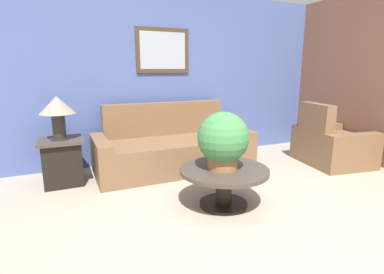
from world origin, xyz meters
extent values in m
plane|color=tan|center=(0.00, 0.00, 0.00)|extent=(20.00, 20.00, 0.00)
cube|color=#5166A8|center=(0.00, 2.99, 1.30)|extent=(7.31, 0.06, 2.60)
cube|color=#4C3823|center=(-0.15, 2.95, 1.71)|extent=(0.84, 0.03, 0.67)
cube|color=#B2BCC6|center=(-0.15, 2.94, 1.71)|extent=(0.72, 0.01, 0.55)
cube|color=brown|center=(2.68, 1.48, 1.30)|extent=(0.06, 4.96, 2.60)
cube|color=brown|center=(-0.21, 2.36, 0.22)|extent=(1.87, 0.95, 0.45)
cube|color=brown|center=(-0.21, 2.75, 0.69)|extent=(1.87, 0.16, 0.49)
cube|color=brown|center=(-1.23, 2.36, 0.27)|extent=(0.18, 0.95, 0.55)
cube|color=brown|center=(0.81, 2.36, 0.27)|extent=(0.18, 0.95, 0.55)
cube|color=brown|center=(2.14, 1.62, 0.22)|extent=(0.94, 0.75, 0.45)
cube|color=brown|center=(1.79, 1.68, 0.69)|extent=(0.25, 0.64, 0.49)
cube|color=brown|center=(2.08, 1.23, 0.27)|extent=(0.88, 0.31, 0.55)
cube|color=brown|center=(2.20, 2.02, 0.27)|extent=(0.88, 0.31, 0.55)
cylinder|color=black|center=(-0.15, 1.02, 0.01)|extent=(0.52, 0.52, 0.03)
cylinder|color=black|center=(-0.15, 1.02, 0.20)|extent=(0.17, 0.17, 0.34)
cylinder|color=#473D33|center=(-0.15, 1.02, 0.39)|extent=(0.94, 0.94, 0.04)
cube|color=black|center=(-1.70, 2.41, 0.27)|extent=(0.45, 0.45, 0.55)
cube|color=#473D33|center=(-1.70, 2.41, 0.56)|extent=(0.53, 0.53, 0.03)
cylinder|color=#2D2823|center=(-1.70, 2.41, 0.59)|extent=(0.22, 0.22, 0.02)
cylinder|color=#2D2823|center=(-1.70, 2.41, 0.75)|extent=(0.16, 0.16, 0.30)
cone|color=gray|center=(-1.70, 2.41, 1.01)|extent=(0.43, 0.43, 0.21)
cylinder|color=#9E6B42|center=(-0.17, 1.03, 0.48)|extent=(0.32, 0.32, 0.13)
sphere|color=#428447|center=(-0.17, 1.03, 0.75)|extent=(0.54, 0.54, 0.54)
camera|label=1|loc=(-1.68, -1.58, 1.43)|focal=28.00mm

